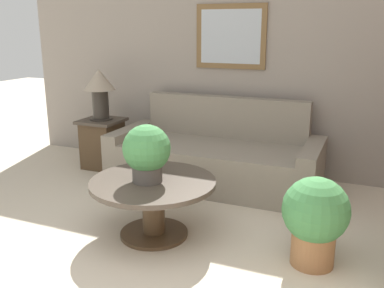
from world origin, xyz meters
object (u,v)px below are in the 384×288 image
potted_plant_on_table (147,152)px  table_lamp (100,87)px  side_table (103,143)px  couch_main (215,158)px  potted_plant_floor (315,217)px  coffee_table (153,196)px

potted_plant_on_table → table_lamp: bearing=134.9°
side_table → couch_main: bearing=0.6°
potted_plant_on_table → potted_plant_floor: bearing=3.8°
side_table → table_lamp: size_ratio=0.99×
couch_main → potted_plant_on_table: (-0.07, -1.42, 0.45)m
coffee_table → side_table: (-1.43, 1.37, -0.04)m
couch_main → coffee_table: couch_main is taller
coffee_table → side_table: size_ratio=1.71×
couch_main → potted_plant_floor: bearing=-47.1°
table_lamp → potted_plant_floor: bearing=-26.0°
table_lamp → potted_plant_floor: size_ratio=0.91×
side_table → potted_plant_floor: size_ratio=0.90×
couch_main → coffee_table: (-0.04, -1.38, 0.06)m
couch_main → side_table: bearing=-179.4°
table_lamp → potted_plant_floor: 3.07m
table_lamp → potted_plant_on_table: size_ratio=1.30×
couch_main → potted_plant_on_table: 1.49m
side_table → table_lamp: bearing=180.0°
table_lamp → potted_plant_on_table: bearing=-45.1°
couch_main → potted_plant_on_table: bearing=-92.8°
side_table → potted_plant_on_table: bearing=-45.1°
side_table → coffee_table: bearing=-43.8°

